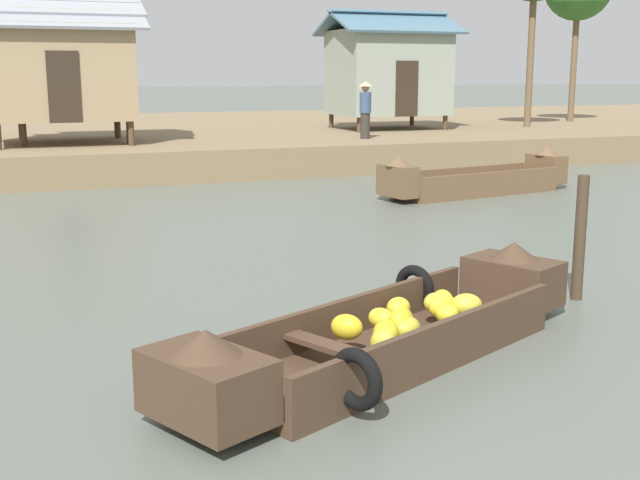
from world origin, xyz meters
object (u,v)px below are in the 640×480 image
(stilt_house_left, at_px, (59,70))
(vendor_person, at_px, (365,107))
(banana_boat, at_px, (392,330))
(fishing_skiff_distant, at_px, (476,180))
(stilt_house_mid_right, at_px, (388,71))
(mooring_post, at_px, (580,238))
(stilt_house_mid_left, at_px, (69,60))

(stilt_house_left, bearing_deg, vendor_person, -9.68)
(banana_boat, distance_m, stilt_house_left, 16.92)
(fishing_skiff_distant, bearing_deg, stilt_house_mid_right, 76.10)
(fishing_skiff_distant, relative_size, vendor_person, 3.03)
(mooring_post, bearing_deg, stilt_house_mid_left, 105.80)
(fishing_skiff_distant, relative_size, stilt_house_mid_left, 1.18)
(stilt_house_left, relative_size, stilt_house_mid_left, 1.03)
(banana_boat, distance_m, fishing_skiff_distant, 11.35)
(fishing_skiff_distant, relative_size, stilt_house_left, 1.14)
(stilt_house_mid_left, xyz_separation_m, vendor_person, (8.08, -2.12, -1.34))
(stilt_house_mid_left, xyz_separation_m, stilt_house_mid_right, (10.56, 1.53, -0.29))
(stilt_house_left, distance_m, stilt_house_mid_right, 11.13)
(stilt_house_mid_left, height_order, stilt_house_mid_right, stilt_house_mid_left)
(fishing_skiff_distant, distance_m, vendor_person, 6.17)
(stilt_house_mid_left, bearing_deg, stilt_house_left, -116.69)
(banana_boat, bearing_deg, mooring_post, 19.87)
(stilt_house_mid_left, distance_m, stilt_house_mid_right, 10.68)
(stilt_house_mid_left, bearing_deg, fishing_skiff_distant, -44.80)
(stilt_house_left, bearing_deg, mooring_post, -72.39)
(stilt_house_left, bearing_deg, stilt_house_mid_left, 63.31)
(banana_boat, relative_size, mooring_post, 3.30)
(banana_boat, height_order, stilt_house_mid_left, stilt_house_mid_left)
(fishing_skiff_distant, bearing_deg, stilt_house_mid_left, 135.20)
(stilt_house_mid_right, bearing_deg, fishing_skiff_distant, -103.90)
(banana_boat, distance_m, stilt_house_mid_left, 17.60)
(fishing_skiff_distant, height_order, mooring_post, mooring_post)
(fishing_skiff_distant, distance_m, stilt_house_mid_left, 11.85)
(stilt_house_left, height_order, stilt_house_mid_right, stilt_house_mid_right)
(banana_boat, height_order, mooring_post, mooring_post)
(stilt_house_mid_right, bearing_deg, vendor_person, -124.23)
(stilt_house_mid_left, bearing_deg, mooring_post, -74.20)
(banana_boat, height_order, stilt_house_mid_right, stilt_house_mid_right)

